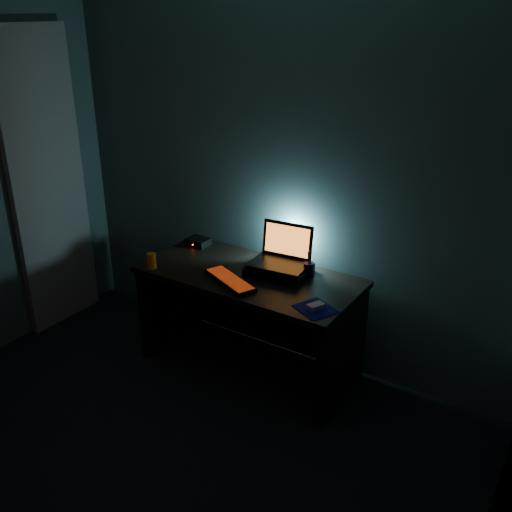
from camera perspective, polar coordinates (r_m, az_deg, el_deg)
The scene contains 11 objects.
room at distance 2.56m, azimuth -21.26°, elevation -4.59°, with size 3.50×4.00×2.50m.
desk at distance 3.98m, azimuth -0.31°, elevation -4.85°, with size 1.50×0.70×0.75m.
curtain at distance 4.67m, azimuth -20.11°, elevation 6.77°, with size 0.06×0.65×2.30m, color #B6A492.
riser at distance 3.82m, azimuth 2.31°, elevation -1.36°, with size 0.40×0.30×0.06m, color black.
laptop at distance 3.82m, azimuth 2.66°, elevation 0.15°, with size 0.40×0.32×0.26m.
keyboard at distance 3.71m, azimuth -2.63°, elevation -2.44°, with size 0.46×0.30×0.03m.
mousepad at distance 3.41m, azimuth 5.99°, elevation -5.27°, with size 0.22×0.20×0.00m, color #0D0D5F.
mouse at distance 3.40m, azimuth 6.00°, elevation -5.02°, with size 0.06×0.10×0.03m, color gray.
pen_cup at distance 3.78m, azimuth 5.29°, elevation -1.41°, with size 0.07×0.07×0.10m, color black.
juice_glass at distance 3.95m, azimuth -10.40°, elevation -0.48°, with size 0.06×0.06×0.11m, color orange.
router at distance 4.29m, azimuth -5.81°, elevation 1.41°, with size 0.16×0.14×0.05m.
Camera 1 is at (1.91, -1.26, 2.39)m, focal length 40.00 mm.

